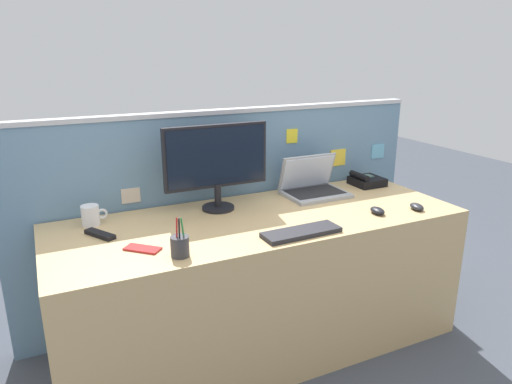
{
  "coord_description": "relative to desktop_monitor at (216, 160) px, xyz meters",
  "views": [
    {
      "loc": [
        -0.99,
        -2.01,
        1.55
      ],
      "look_at": [
        0.0,
        0.05,
        0.85
      ],
      "focal_mm": 33.02,
      "sensor_mm": 36.0,
      "label": 1
    }
  ],
  "objects": [
    {
      "name": "computer_mouse_right_hand",
      "position": [
        0.95,
        -0.47,
        -0.25
      ],
      "size": [
        0.08,
        0.11,
        0.03
      ],
      "primitive_type": "ellipsoid",
      "rotation": [
        0.0,
        0.0,
        -0.27
      ],
      "color": "#232328",
      "rests_on": "desk"
    },
    {
      "name": "pen_cup",
      "position": [
        -0.35,
        -0.49,
        -0.22
      ],
      "size": [
        0.08,
        0.08,
        0.18
      ],
      "color": "#333338",
      "rests_on": "desk"
    },
    {
      "name": "ground_plane",
      "position": [
        0.15,
        -0.22,
        -0.99
      ],
      "size": [
        10.0,
        10.0,
        0.0
      ],
      "primitive_type": "plane",
      "color": "#424751"
    },
    {
      "name": "desktop_monitor",
      "position": [
        0.0,
        0.0,
        0.0
      ],
      "size": [
        0.56,
        0.17,
        0.45
      ],
      "color": "black",
      "rests_on": "desk"
    },
    {
      "name": "cell_phone_red_case",
      "position": [
        -0.48,
        -0.36,
        -0.26
      ],
      "size": [
        0.16,
        0.15,
        0.01
      ],
      "primitive_type": "cube",
      "rotation": [
        0.0,
        0.0,
        0.81
      ],
      "color": "#B22323",
      "rests_on": "desk"
    },
    {
      "name": "tv_remote",
      "position": [
        -0.62,
        -0.13,
        -0.25
      ],
      "size": [
        0.12,
        0.17,
        0.02
      ],
      "primitive_type": "cube",
      "rotation": [
        0.0,
        0.0,
        0.53
      ],
      "color": "black",
      "rests_on": "desk"
    },
    {
      "name": "computer_mouse_left_hand",
      "position": [
        0.72,
        -0.43,
        -0.25
      ],
      "size": [
        0.07,
        0.11,
        0.03
      ],
      "primitive_type": "ellipsoid",
      "rotation": [
        0.0,
        0.0,
        -0.14
      ],
      "color": "black",
      "rests_on": "desk"
    },
    {
      "name": "desk_phone",
      "position": [
        0.99,
        0.02,
        -0.23
      ],
      "size": [
        0.18,
        0.18,
        0.09
      ],
      "color": "black",
      "rests_on": "desk"
    },
    {
      "name": "keyboard_main",
      "position": [
        0.22,
        -0.5,
        -0.25
      ],
      "size": [
        0.38,
        0.13,
        0.02
      ],
      "primitive_type": "cube",
      "rotation": [
        0.0,
        0.0,
        0.02
      ],
      "color": "#232328",
      "rests_on": "desk"
    },
    {
      "name": "laptop",
      "position": [
        0.59,
        0.01,
        -0.21
      ],
      "size": [
        0.35,
        0.27,
        0.22
      ],
      "color": "#9EA0A8",
      "rests_on": "desk"
    },
    {
      "name": "cubicle_divider",
      "position": [
        0.15,
        0.21,
        -0.38
      ],
      "size": [
        2.44,
        0.08,
        1.23
      ],
      "color": "#6084A3",
      "rests_on": "ground_plane"
    },
    {
      "name": "coffee_mug",
      "position": [
        -0.64,
        0.04,
        -0.21
      ],
      "size": [
        0.12,
        0.08,
        0.1
      ],
      "color": "white",
      "rests_on": "desk"
    },
    {
      "name": "desk",
      "position": [
        0.15,
        -0.22,
        -0.63
      ],
      "size": [
        2.08,
        0.77,
        0.73
      ],
      "primitive_type": "cube",
      "color": "tan",
      "rests_on": "ground_plane"
    }
  ]
}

